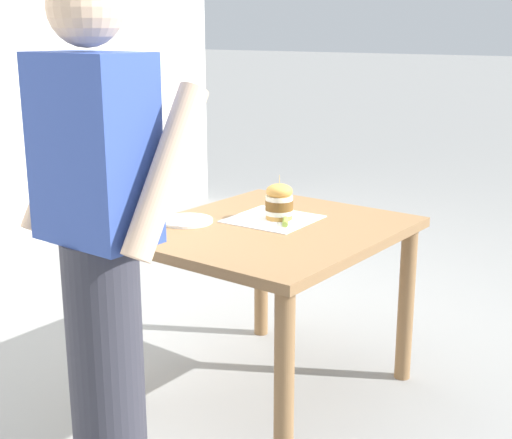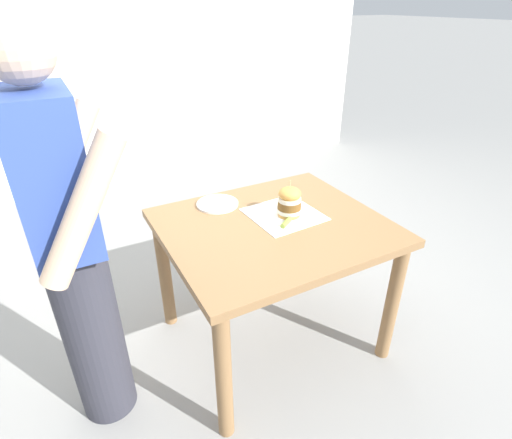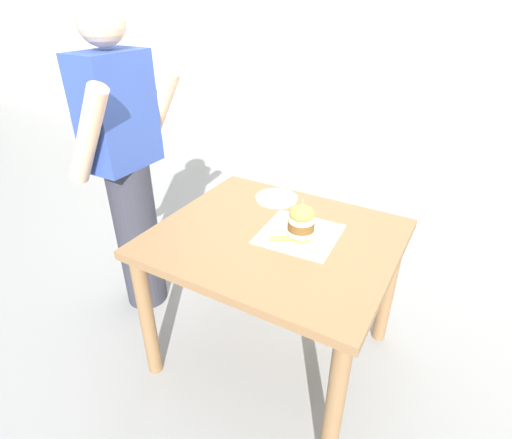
{
  "view_description": "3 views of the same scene",
  "coord_description": "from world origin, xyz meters",
  "views": [
    {
      "loc": [
        -1.64,
        2.26,
        1.52
      ],
      "look_at": [
        0.0,
        0.1,
        0.79
      ],
      "focal_mm": 50.0,
      "sensor_mm": 36.0,
      "label": 1
    },
    {
      "loc": [
        -1.44,
        0.88,
        1.7
      ],
      "look_at": [
        0.0,
        0.1,
        0.79
      ],
      "focal_mm": 28.0,
      "sensor_mm": 36.0,
      "label": 2
    },
    {
      "loc": [
        -1.36,
        -0.69,
        1.69
      ],
      "look_at": [
        0.0,
        0.1,
        0.79
      ],
      "focal_mm": 28.0,
      "sensor_mm": 36.0,
      "label": 3
    }
  ],
  "objects": [
    {
      "name": "ground_plane",
      "position": [
        0.0,
        0.0,
        0.0
      ],
      "size": [
        80.0,
        80.0,
        0.0
      ],
      "primitive_type": "plane",
      "color": "gray"
    },
    {
      "name": "patio_table",
      "position": [
        0.0,
        0.0,
        0.63
      ],
      "size": [
        0.92,
        1.05,
        0.74
      ],
      "color": "olive",
      "rests_on": "ground"
    },
    {
      "name": "serving_paper",
      "position": [
        0.06,
        -0.09,
        0.75
      ],
      "size": [
        0.35,
        0.35,
        0.0
      ],
      "primitive_type": "cube",
      "rotation": [
        0.0,
        0.0,
        0.05
      ],
      "color": "white",
      "rests_on": "patio_table"
    },
    {
      "name": "sandwich",
      "position": [
        0.03,
        -0.11,
        0.82
      ],
      "size": [
        0.12,
        0.12,
        0.19
      ],
      "color": "gold",
      "rests_on": "serving_paper"
    },
    {
      "name": "pickle_spear",
      "position": [
        -0.04,
        -0.05,
        0.76
      ],
      "size": [
        0.07,
        0.09,
        0.02
      ],
      "primitive_type": "cylinder",
      "rotation": [
        0.0,
        1.57,
        2.15
      ],
      "color": "#8EA83D",
      "rests_on": "serving_paper"
    },
    {
      "name": "side_plate_with_forks",
      "position": [
        0.32,
        0.16,
        0.75
      ],
      "size": [
        0.22,
        0.22,
        0.02
      ],
      "color": "white",
      "rests_on": "patio_table"
    },
    {
      "name": "diner_across_table",
      "position": [
        -0.0,
        0.89,
        0.88
      ],
      "size": [
        0.55,
        0.35,
        1.69
      ],
      "color": "#33333D",
      "rests_on": "ground"
    }
  ]
}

